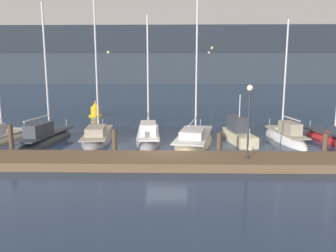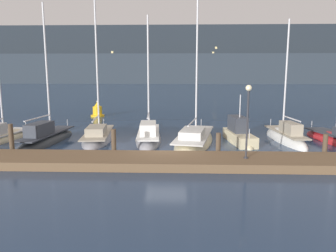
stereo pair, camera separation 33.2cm
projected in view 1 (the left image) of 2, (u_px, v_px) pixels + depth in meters
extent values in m
plane|color=navy|center=(167.00, 155.00, 19.68)|extent=(400.00, 400.00, 0.00)
cube|color=brown|center=(166.00, 161.00, 17.58)|extent=(40.23, 2.80, 0.45)
cylinder|color=#4C3D2D|center=(11.00, 140.00, 19.27)|extent=(0.28, 0.28, 1.91)
cylinder|color=#4C3D2D|center=(115.00, 143.00, 19.16)|extent=(0.28, 0.28, 1.64)
cylinder|color=#4C3D2D|center=(219.00, 145.00, 19.05)|extent=(0.28, 0.28, 1.46)
cylinder|color=#4C3D2D|center=(325.00, 146.00, 18.93)|extent=(0.28, 0.28, 1.43)
cylinder|color=silver|center=(24.00, 125.00, 26.36)|extent=(0.04, 0.04, 0.50)
ellipsoid|color=#2D3338|center=(46.00, 143.00, 22.91)|extent=(2.50, 7.28, 1.38)
cube|color=#333842|center=(46.00, 134.00, 22.80)|extent=(2.10, 6.12, 0.08)
cube|color=#333842|center=(39.00, 129.00, 21.89)|extent=(1.27, 2.39, 0.84)
cylinder|color=silver|center=(46.00, 69.00, 22.61)|extent=(0.12, 0.12, 8.89)
cylinder|color=silver|center=(37.00, 118.00, 21.63)|extent=(0.45, 3.11, 0.09)
cylinder|color=silver|center=(66.00, 123.00, 25.96)|extent=(0.04, 0.04, 0.50)
ellipsoid|color=gray|center=(98.00, 139.00, 24.21)|extent=(2.81, 7.49, 1.26)
cube|color=#A39984|center=(98.00, 133.00, 24.13)|extent=(2.36, 6.29, 0.08)
cube|color=#A39984|center=(96.00, 130.00, 23.21)|extent=(1.47, 2.46, 0.56)
cylinder|color=silver|center=(96.00, 67.00, 23.90)|extent=(0.12, 0.12, 9.52)
cylinder|color=silver|center=(95.00, 119.00, 22.97)|extent=(0.41, 3.11, 0.09)
cylinder|color=silver|center=(103.00, 122.00, 27.39)|extent=(0.04, 0.04, 0.50)
ellipsoid|color=gray|center=(148.00, 140.00, 23.97)|extent=(2.30, 7.61, 1.33)
cube|color=silver|center=(148.00, 132.00, 23.88)|extent=(1.93, 6.39, 0.08)
cube|color=silver|center=(148.00, 128.00, 22.92)|extent=(1.24, 2.47, 0.79)
cylinder|color=silver|center=(148.00, 74.00, 23.76)|extent=(0.12, 0.12, 8.30)
cylinder|color=silver|center=(148.00, 115.00, 22.84)|extent=(0.28, 2.85, 0.09)
cylinder|color=silver|center=(149.00, 121.00, 27.23)|extent=(0.04, 0.04, 0.50)
ellipsoid|color=beige|center=(194.00, 142.00, 23.11)|extent=(3.91, 8.69, 1.37)
cube|color=silver|center=(194.00, 134.00, 23.01)|extent=(3.29, 7.30, 0.08)
cube|color=silver|center=(193.00, 133.00, 21.99)|extent=(1.91, 2.90, 0.51)
cylinder|color=silver|center=(197.00, 67.00, 22.87)|extent=(0.12, 0.12, 9.35)
cylinder|color=silver|center=(193.00, 122.00, 21.77)|extent=(0.74, 3.49, 0.09)
cylinder|color=silver|center=(200.00, 122.00, 26.69)|extent=(0.04, 0.04, 0.50)
ellipsoid|color=beige|center=(239.00, 142.00, 23.14)|extent=(1.98, 4.83, 1.15)
cube|color=beige|center=(239.00, 137.00, 23.08)|extent=(1.81, 4.35, 0.72)
cube|color=#333842|center=(237.00, 124.00, 23.38)|extent=(1.19, 2.17, 1.07)
cube|color=black|center=(233.00, 119.00, 24.27)|extent=(0.83, 0.33, 0.48)
cylinder|color=silver|center=(240.00, 106.00, 22.79)|extent=(0.07, 0.07, 1.57)
cylinder|color=silver|center=(250.00, 133.00, 21.04)|extent=(0.04, 0.04, 0.60)
ellipsoid|color=white|center=(284.00, 141.00, 23.65)|extent=(2.02, 6.51, 1.66)
cube|color=#A39984|center=(285.00, 132.00, 23.54)|extent=(1.70, 5.47, 0.08)
cube|color=#A39984|center=(290.00, 128.00, 22.71)|extent=(1.04, 2.12, 0.78)
cylinder|color=silver|center=(285.00, 76.00, 23.38)|extent=(0.12, 0.12, 7.88)
cylinder|color=silver|center=(291.00, 118.00, 22.53)|extent=(0.34, 2.69, 0.09)
cylinder|color=silver|center=(270.00, 122.00, 26.40)|extent=(0.04, 0.04, 0.50)
cylinder|color=silver|center=(310.00, 124.00, 26.14)|extent=(0.04, 0.04, 0.50)
cylinder|color=gold|center=(96.00, 116.00, 35.91)|extent=(1.49, 1.49, 0.16)
cylinder|color=gold|center=(95.00, 111.00, 35.82)|extent=(1.00, 1.00, 0.93)
cone|color=gold|center=(95.00, 104.00, 35.70)|extent=(0.70, 0.70, 0.50)
sphere|color=#F9EAB7|center=(95.00, 102.00, 35.65)|extent=(0.16, 0.16, 0.16)
cylinder|color=#2D2D33|center=(247.00, 157.00, 17.31)|extent=(0.24, 0.24, 0.06)
cylinder|color=#2D2D33|center=(249.00, 124.00, 17.01)|extent=(0.10, 0.10, 3.49)
sphere|color=#F9EAB7|center=(250.00, 88.00, 16.69)|extent=(0.32, 0.32, 0.32)
cube|color=#232B33|center=(174.00, 55.00, 130.88)|extent=(240.00, 16.00, 21.60)
cube|color=#2C363F|center=(145.00, 69.00, 122.17)|extent=(144.00, 10.00, 10.82)
cube|color=#F4DB8C|center=(108.00, 52.00, 123.32)|extent=(0.80, 0.10, 0.80)
cube|color=#F4DB8C|center=(125.00, 64.00, 123.92)|extent=(0.80, 0.10, 0.80)
cube|color=#F4DB8C|center=(195.00, 76.00, 124.17)|extent=(0.80, 0.10, 0.80)
cube|color=#F4DB8C|center=(79.00, 73.00, 124.85)|extent=(0.80, 0.10, 0.80)
cube|color=#F4DB8C|center=(212.00, 48.00, 122.26)|extent=(0.80, 0.10, 0.80)
cube|color=#F4DB8C|center=(77.00, 55.00, 123.74)|extent=(0.80, 0.10, 0.80)
cube|color=#F4DB8C|center=(47.00, 67.00, 124.75)|extent=(0.80, 0.10, 0.80)
cube|color=#F4DB8C|center=(209.00, 53.00, 122.59)|extent=(0.80, 0.10, 0.80)
cube|color=#F4DB8C|center=(296.00, 54.00, 122.03)|extent=(0.80, 0.10, 0.80)
cube|color=#F4DB8C|center=(90.00, 66.00, 124.37)|extent=(0.80, 0.10, 0.80)
cube|color=#F4DB8C|center=(117.00, 66.00, 124.12)|extent=(0.80, 0.10, 0.80)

